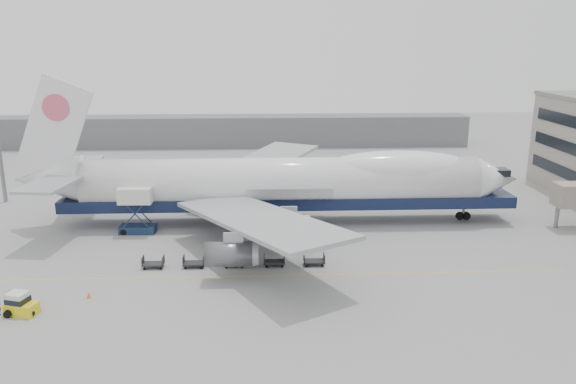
{
  "coord_description": "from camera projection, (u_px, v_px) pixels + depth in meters",
  "views": [
    {
      "loc": [
        -2.33,
        -60.53,
        23.83
      ],
      "look_at": [
        0.59,
        6.0,
        5.86
      ],
      "focal_mm": 35.0,
      "sensor_mm": 36.0,
      "label": 1
    }
  ],
  "objects": [
    {
      "name": "airliner",
      "position": [
        286.0,
        182.0,
        74.82
      ],
      "size": [
        67.0,
        55.3,
        19.98
      ],
      "color": "white",
      "rests_on": "ground"
    },
    {
      "name": "baggage_tug",
      "position": [
        20.0,
        305.0,
        50.4
      ],
      "size": [
        3.12,
        2.25,
        2.06
      ],
      "rotation": [
        0.0,
        0.0,
        -0.29
      ],
      "color": "yellow",
      "rests_on": "ground"
    },
    {
      "name": "dolly_1",
      "position": [
        194.0,
        263.0,
        60.97
      ],
      "size": [
        2.3,
        1.35,
        1.3
      ],
      "color": "#2D2D30",
      "rests_on": "ground"
    },
    {
      "name": "traffic_cone",
      "position": [
        89.0,
        295.0,
        53.72
      ],
      "size": [
        0.41,
        0.41,
        0.61
      ],
      "rotation": [
        0.0,
        0.0,
        0.35
      ],
      "color": "orange",
      "rests_on": "ground"
    },
    {
      "name": "dolly_2",
      "position": [
        234.0,
        262.0,
        61.16
      ],
      "size": [
        2.3,
        1.35,
        1.3
      ],
      "color": "#2D2D30",
      "rests_on": "ground"
    },
    {
      "name": "catering_truck",
      "position": [
        136.0,
        207.0,
        71.22
      ],
      "size": [
        4.6,
        3.27,
        6.0
      ],
      "rotation": [
        0.0,
        0.0,
        -0.03
      ],
      "color": "#172947",
      "rests_on": "ground"
    },
    {
      "name": "apron_line",
      "position": [
        287.0,
        276.0,
        58.9
      ],
      "size": [
        60.0,
        0.15,
        0.01
      ],
      "primitive_type": "cube",
      "color": "gold",
      "rests_on": "ground"
    },
    {
      "name": "dolly_4",
      "position": [
        314.0,
        261.0,
        61.53
      ],
      "size": [
        2.3,
        1.35,
        1.3
      ],
      "color": "#2D2D30",
      "rests_on": "ground"
    },
    {
      "name": "hangar",
      "position": [
        231.0,
        131.0,
        130.87
      ],
      "size": [
        110.0,
        8.0,
        7.0
      ],
      "primitive_type": "cube",
      "color": "slate",
      "rests_on": "ground"
    },
    {
      "name": "ground",
      "position": [
        285.0,
        255.0,
        64.69
      ],
      "size": [
        260.0,
        260.0,
        0.0
      ],
      "primitive_type": "plane",
      "color": "gray",
      "rests_on": "ground"
    },
    {
      "name": "dolly_3",
      "position": [
        274.0,
        261.0,
        61.34
      ],
      "size": [
        2.3,
        1.35,
        1.3
      ],
      "color": "#2D2D30",
      "rests_on": "ground"
    },
    {
      "name": "dolly_0",
      "position": [
        153.0,
        263.0,
        60.79
      ],
      "size": [
        2.3,
        1.35,
        1.3
      ],
      "color": "#2D2D30",
      "rests_on": "ground"
    }
  ]
}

